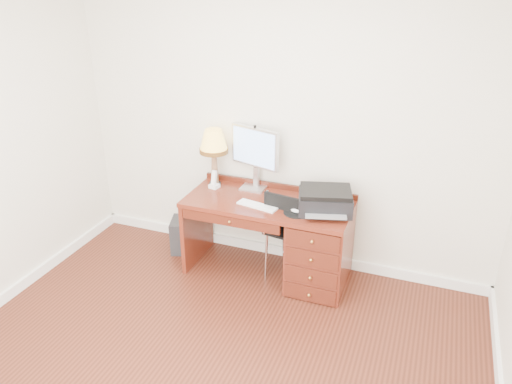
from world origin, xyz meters
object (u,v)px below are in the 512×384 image
at_px(monitor, 254,151).
at_px(leg_lamp, 214,145).
at_px(phone, 214,183).
at_px(equipment_box, 186,235).
at_px(chair, 291,226).
at_px(desk, 301,240).
at_px(printer, 325,200).

relative_size(monitor, leg_lamp, 1.08).
relative_size(monitor, phone, 3.41).
distance_m(monitor, leg_lamp, 0.39).
bearing_deg(phone, monitor, 32.94).
bearing_deg(equipment_box, leg_lamp, -5.07).
relative_size(chair, equipment_box, 2.61).
distance_m(desk, equipment_box, 1.26).
xyz_separation_m(printer, phone, (-1.09, 0.10, -0.05)).
bearing_deg(desk, printer, -0.69).
relative_size(desk, chair, 1.70).
bearing_deg(equipment_box, phone, -18.53).
height_order(leg_lamp, phone, leg_lamp).
bearing_deg(printer, chair, 161.58).
relative_size(printer, chair, 0.60).
height_order(desk, chair, chair).
height_order(printer, leg_lamp, leg_lamp).
distance_m(printer, equipment_box, 1.59).
distance_m(desk, phone, 0.99).
xyz_separation_m(printer, chair, (-0.30, 0.01, -0.31)).
distance_m(monitor, phone, 0.50).
bearing_deg(monitor, printer, -0.16).
relative_size(leg_lamp, equipment_box, 1.63).
distance_m(phone, equipment_box, 0.72).
height_order(monitor, printer, monitor).
height_order(monitor, phone, monitor).
xyz_separation_m(phone, chair, (0.79, -0.09, -0.27)).
bearing_deg(phone, leg_lamp, 121.85).
distance_m(printer, leg_lamp, 1.17).
bearing_deg(desk, phone, 173.86).
height_order(desk, equipment_box, desk).
bearing_deg(chair, phone, -177.15).
height_order(monitor, chair, monitor).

